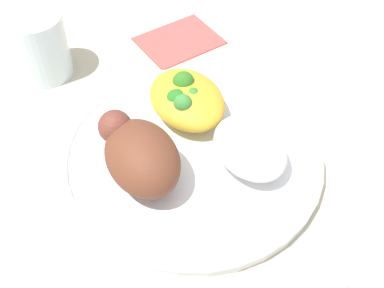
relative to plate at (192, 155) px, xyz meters
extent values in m
plane|color=#C2B799|center=(0.00, 0.00, -0.01)|extent=(2.00, 2.00, 0.00)
cylinder|color=white|center=(0.00, 0.00, 0.00)|extent=(0.29, 0.29, 0.01)
torus|color=white|center=(0.00, 0.00, 0.00)|extent=(0.29, 0.29, 0.01)
ellipsoid|color=brown|center=(-0.01, 0.06, 0.04)|extent=(0.10, 0.07, 0.06)
sphere|color=brown|center=(0.03, 0.07, 0.05)|extent=(0.04, 0.04, 0.04)
ellipsoid|color=white|center=(-0.04, -0.05, 0.03)|extent=(0.09, 0.07, 0.04)
ellipsoid|color=gold|center=(0.06, -0.02, 0.03)|extent=(0.11, 0.08, 0.04)
sphere|color=#38812A|center=(0.05, -0.03, 0.04)|extent=(0.02, 0.02, 0.02)
sphere|color=#2A7423|center=(0.05, -0.01, 0.03)|extent=(0.03, 0.03, 0.03)
sphere|color=#317220|center=(0.07, -0.03, 0.04)|extent=(0.03, 0.03, 0.03)
sphere|color=#3B8737|center=(0.04, -0.01, 0.04)|extent=(0.02, 0.02, 0.02)
cylinder|color=silver|center=(0.23, 0.10, 0.03)|extent=(0.07, 0.07, 0.09)
cube|color=#DB4C47|center=(0.20, -0.09, -0.01)|extent=(0.10, 0.12, 0.00)
camera|label=1|loc=(-0.31, 0.17, 0.41)|focal=45.55mm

